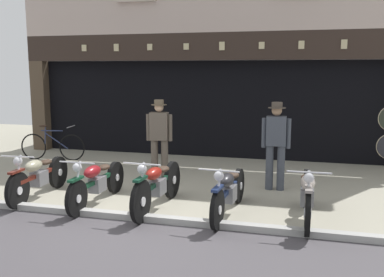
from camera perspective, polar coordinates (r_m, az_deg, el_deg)
The scene contains 11 objects.
ground at distance 6.11m, azimuth -11.96°, elevation -14.07°, with size 22.42×22.00×0.18m.
shop_facade at distance 13.24m, azimuth 3.52°, elevation 6.54°, with size 10.72×4.42×6.61m.
motorcycle_left at distance 8.44m, azimuth -19.70°, elevation -4.64°, with size 0.62×2.00×0.91m.
motorcycle_center_left at distance 7.76m, azimuth -12.54°, elevation -5.57°, with size 0.62×2.04×0.89m.
motorcycle_center at distance 7.31m, azimuth -4.62°, elevation -6.08°, with size 0.62×2.08×0.94m.
motorcycle_center_right at distance 7.03m, azimuth 4.89°, elevation -6.90°, with size 0.62×2.03×0.90m.
motorcycle_right at distance 6.98m, azimuth 15.02°, elevation -7.13°, with size 0.62×1.98×0.94m.
salesman_left at distance 9.12m, azimuth -4.35°, elevation 0.32°, with size 0.56×0.33×1.73m.
shopkeeper_center at distance 8.52m, azimuth 11.07°, elevation -0.40°, with size 0.56×0.34×1.74m.
advert_board_near at distance 12.31m, azimuth -7.51°, elevation 6.34°, with size 0.71×0.03×0.98m.
leaning_bicycle at distance 11.91m, azimuth -18.05°, elevation -0.91°, with size 1.76×0.50×0.94m.
Camera 1 is at (2.59, -5.98, 2.34)m, focal length 40.18 mm.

